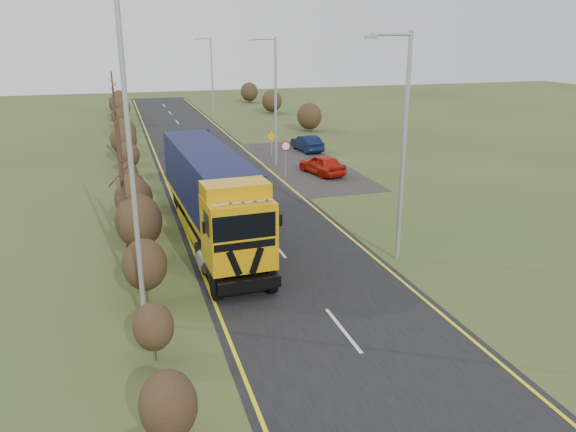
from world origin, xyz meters
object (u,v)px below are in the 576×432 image
(lorry, at_px, (211,190))
(car_red_hatchback, at_px, (322,165))
(car_blue_sedan, at_px, (307,143))
(speed_sign, at_px, (286,152))
(streetlight_near, at_px, (402,140))

(lorry, bearing_deg, car_red_hatchback, 45.24)
(car_red_hatchback, height_order, car_blue_sedan, car_red_hatchback)
(lorry, relative_size, car_red_hatchback, 3.63)
(car_blue_sedan, relative_size, speed_sign, 1.59)
(streetlight_near, relative_size, speed_sign, 3.76)
(lorry, distance_m, streetlight_near, 9.15)
(car_blue_sedan, bearing_deg, lorry, 53.70)
(speed_sign, bearing_deg, lorry, -123.43)
(lorry, bearing_deg, car_blue_sedan, 56.52)
(lorry, height_order, speed_sign, lorry)
(car_red_hatchback, distance_m, streetlight_near, 16.27)
(lorry, bearing_deg, streetlight_near, -38.59)
(lorry, xyz_separation_m, car_red_hatchback, (9.41, 10.32, -1.64))
(lorry, bearing_deg, speed_sign, 54.15)
(speed_sign, bearing_deg, car_red_hatchback, 2.47)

